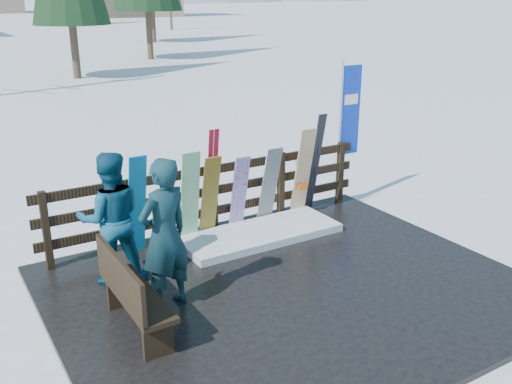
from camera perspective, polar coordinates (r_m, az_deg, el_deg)
ground at (r=7.72m, az=3.47°, el=-9.93°), size 700.00×700.00×0.00m
deck at (r=7.70m, az=3.48°, el=-9.67°), size 6.00×5.00×0.08m
fence at (r=9.15m, az=-4.27°, el=-0.10°), size 5.60×0.10×1.15m
snow_patch at (r=9.11m, az=0.39°, el=-4.18°), size 2.58×1.00×0.12m
bench at (r=6.64m, az=-12.46°, el=-9.71°), size 0.41×1.50×0.97m
snowboard_0 at (r=8.42m, az=-11.81°, el=-1.31°), size 0.26×0.38×1.56m
snowboard_1 at (r=8.73m, az=-6.61°, el=-0.57°), size 0.29×0.24×1.48m
snowboard_2 at (r=8.88m, az=-4.65°, el=-0.53°), size 0.27×0.35×1.37m
snowboard_3 at (r=9.13m, az=-1.69°, el=-0.18°), size 0.26×0.31×1.29m
snowboard_4 at (r=9.39m, az=1.33°, el=0.61°), size 0.29×0.37×1.36m
snowboard_5 at (r=9.72m, az=4.70°, el=1.91°), size 0.30×0.34×1.59m
ski_pair_a at (r=8.91m, az=-4.45°, el=0.88°), size 0.16×0.28×1.77m
ski_pair_b at (r=9.92m, az=5.93°, el=2.85°), size 0.17×0.37×1.79m
rental_flag at (r=10.43m, az=9.17°, el=7.51°), size 0.45×0.04×2.60m
person_front at (r=6.89m, az=-9.15°, el=-4.28°), size 0.80×0.64×1.92m
person_back at (r=7.68m, az=-14.29°, el=-2.60°), size 1.00×0.86×1.80m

